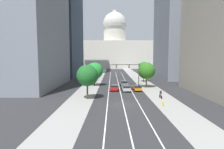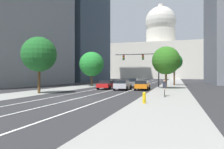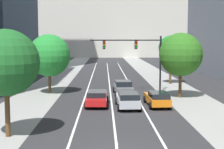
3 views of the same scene
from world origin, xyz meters
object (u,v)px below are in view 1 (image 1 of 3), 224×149
object	(u,v)px
car_gray	(125,84)
fire_hydrant	(164,104)
cyclist	(161,94)
street_tree_near_right	(147,71)
traffic_signal_mast	(131,69)
capitol_building	(115,49)
car_orange	(138,88)
street_tree_mid_left	(95,71)
street_tree_near_left	(88,75)
car_silver	(127,88)
car_red	(115,87)
street_tree_far_right	(145,67)

from	to	relation	value
car_gray	fire_hydrant	xyz separation A→B (m)	(5.18, -21.06, -0.35)
cyclist	street_tree_near_right	xyz separation A→B (m)	(-0.47, 13.09, 3.68)
traffic_signal_mast	street_tree_near_right	bearing A→B (deg)	-43.25
capitol_building	fire_hydrant	distance (m)	109.94
car_gray	traffic_signal_mast	xyz separation A→B (m)	(1.80, 2.03, 3.90)
capitol_building	traffic_signal_mast	size ratio (longest dim) A/B	6.64
capitol_building	cyclist	world-z (taller)	capitol_building
car_gray	cyclist	xyz separation A→B (m)	(6.38, -14.92, 0.04)
traffic_signal_mast	car_orange	bearing A→B (deg)	-83.48
fire_hydrant	capitol_building	bearing A→B (deg)	93.45
capitol_building	car_orange	bearing A→B (deg)	-87.48
street_tree_mid_left	street_tree_near_left	distance (m)	16.92
street_tree_mid_left	street_tree_near_left	xyz separation A→B (m)	(0.14, -16.91, 0.36)
car_orange	car_silver	world-z (taller)	car_silver
cyclist	street_tree_near_right	size ratio (longest dim) A/B	0.25
capitol_building	street_tree_near_right	size ratio (longest dim) A/B	8.07
car_red	car_gray	world-z (taller)	car_gray
car_orange	fire_hydrant	size ratio (longest dim) A/B	5.15
cyclist	capitol_building	bearing A→B (deg)	0.83
cyclist	street_tree_near_left	bearing A→B (deg)	89.42
capitol_building	car_red	world-z (taller)	capitol_building
street_tree_near_right	car_silver	bearing A→B (deg)	-137.62
car_red	traffic_signal_mast	world-z (taller)	traffic_signal_mast
capitol_building	street_tree_far_right	bearing A→B (deg)	-83.89
street_tree_far_right	fire_hydrant	bearing A→B (deg)	-93.53
street_tree_mid_left	car_silver	bearing A→B (deg)	-45.59
car_red	street_tree_near_left	world-z (taller)	street_tree_near_left
cyclist	street_tree_near_left	world-z (taller)	street_tree_near_left
car_silver	cyclist	bearing A→B (deg)	-142.11
street_tree_mid_left	capitol_building	bearing A→B (deg)	85.44
car_orange	street_tree_far_right	bearing A→B (deg)	-17.35
street_tree_near_left	street_tree_mid_left	bearing A→B (deg)	90.48
car_red	car_gray	xyz separation A→B (m)	(2.76, 5.96, 0.07)
car_red	street_tree_far_right	distance (m)	18.46
car_red	cyclist	bearing A→B (deg)	-132.67
capitol_building	street_tree_far_right	world-z (taller)	capitol_building
car_orange	cyclist	bearing A→B (deg)	-158.91
car_gray	street_tree_mid_left	world-z (taller)	street_tree_mid_left
car_orange	street_tree_mid_left	xyz separation A→B (m)	(-11.06, 7.67, 3.55)
street_tree_near_right	traffic_signal_mast	bearing A→B (deg)	136.75
fire_hydrant	car_gray	bearing A→B (deg)	103.82
cyclist	car_gray	bearing A→B (deg)	19.66
car_silver	cyclist	size ratio (longest dim) A/B	2.62
car_orange	fire_hydrant	xyz separation A→B (m)	(2.42, -14.65, -0.28)
cyclist	street_tree_mid_left	distance (m)	22.10
traffic_signal_mast	cyclist	distance (m)	17.97
car_gray	street_tree_far_right	bearing A→B (deg)	-40.53
cyclist	street_tree_mid_left	world-z (taller)	street_tree_mid_left
car_gray	car_orange	bearing A→B (deg)	-159.46
car_silver	street_tree_near_left	size ratio (longest dim) A/B	0.67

